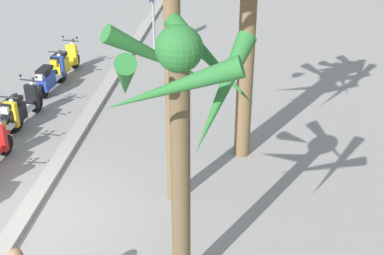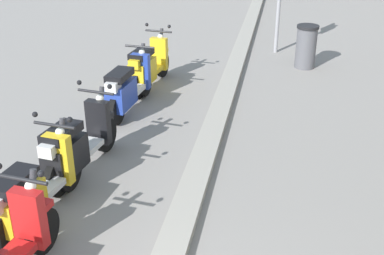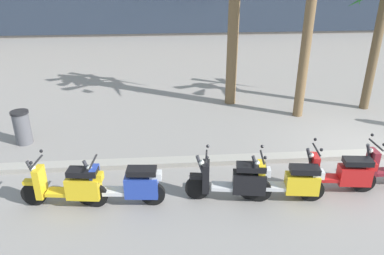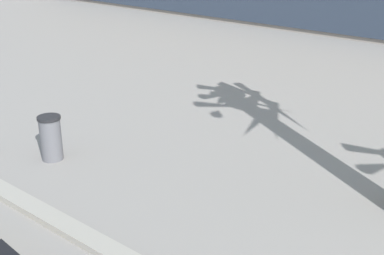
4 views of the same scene
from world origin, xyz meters
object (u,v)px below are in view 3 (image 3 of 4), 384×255
object	(u,v)px
scooter_blue_second_in_line	(128,185)
scooter_yellow_far_back	(289,182)
scooter_red_gap_after_mid	(341,173)
litter_bin	(22,127)
scooter_black_tail_end	(236,181)
scooter_yellow_last_in_row	(70,186)

from	to	relation	value
scooter_blue_second_in_line	scooter_yellow_far_back	bearing A→B (deg)	-1.82
scooter_red_gap_after_mid	scooter_blue_second_in_line	bearing A→B (deg)	-178.39
litter_bin	scooter_black_tail_end	bearing A→B (deg)	-30.39
scooter_yellow_last_in_row	scooter_yellow_far_back	distance (m)	4.52
scooter_black_tail_end	scooter_yellow_last_in_row	bearing A→B (deg)	178.83
scooter_yellow_last_in_row	scooter_red_gap_after_mid	bearing A→B (deg)	0.79
scooter_black_tail_end	scooter_yellow_far_back	xyz separation A→B (m)	(1.11, -0.09, -0.02)
litter_bin	scooter_yellow_far_back	bearing A→B (deg)	-26.53
scooter_black_tail_end	scooter_red_gap_after_mid	size ratio (longest dim) A/B	1.00
scooter_yellow_far_back	litter_bin	size ratio (longest dim) A/B	1.88
scooter_yellow_last_in_row	scooter_red_gap_after_mid	distance (m)	5.76
scooter_red_gap_after_mid	scooter_black_tail_end	bearing A→B (deg)	-176.37
scooter_yellow_last_in_row	litter_bin	distance (m)	3.63
scooter_red_gap_after_mid	litter_bin	world-z (taller)	scooter_red_gap_after_mid
scooter_blue_second_in_line	scooter_black_tail_end	size ratio (longest dim) A/B	1.02
scooter_yellow_far_back	scooter_red_gap_after_mid	world-z (taller)	same
scooter_yellow_last_in_row	litter_bin	size ratio (longest dim) A/B	1.90
scooter_black_tail_end	litter_bin	world-z (taller)	scooter_black_tail_end
litter_bin	scooter_blue_second_in_line	bearing A→B (deg)	-45.11
scooter_black_tail_end	scooter_yellow_far_back	bearing A→B (deg)	-4.46
scooter_black_tail_end	scooter_yellow_far_back	size ratio (longest dim) A/B	1.02
scooter_yellow_last_in_row	scooter_red_gap_after_mid	xyz separation A→B (m)	(5.76, 0.08, -0.02)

